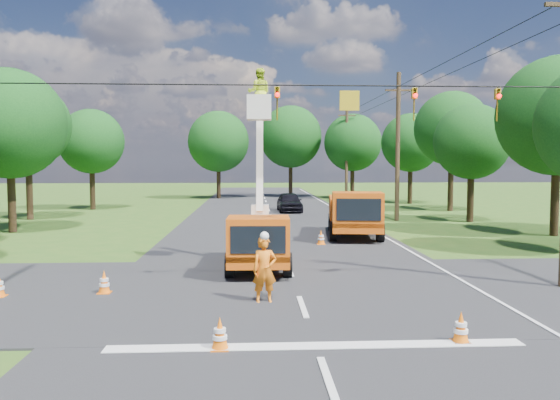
{
  "coord_description": "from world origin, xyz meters",
  "views": [
    {
      "loc": [
        -1.37,
        -14.6,
        3.99
      ],
      "look_at": [
        -0.35,
        5.25,
        2.6
      ],
      "focal_mm": 35.0,
      "sensor_mm": 36.0,
      "label": 1
    }
  ],
  "objects": [
    {
      "name": "traffic_cone_6",
      "position": [
        4.62,
        15.71,
        0.36
      ],
      "size": [
        0.38,
        0.38,
        0.71
      ],
      "color": "orange",
      "rests_on": "ground"
    },
    {
      "name": "tree_right_e",
      "position": [
        13.8,
        37.0,
        5.81
      ],
      "size": [
        5.6,
        5.6,
        8.63
      ],
      "color": "#382616",
      "rests_on": "ground"
    },
    {
      "name": "road_main",
      "position": [
        0.0,
        20.0,
        0.0
      ],
      "size": [
        12.0,
        100.0,
        0.06
      ],
      "primitive_type": "cube",
      "color": "black",
      "rests_on": "ground"
    },
    {
      "name": "second_truck",
      "position": [
        4.07,
        14.01,
        1.3
      ],
      "size": [
        3.32,
        6.94,
        2.5
      ],
      "rotation": [
        0.0,
        0.0,
        -0.12
      ],
      "color": "#C2500D",
      "rests_on": "ground"
    },
    {
      "name": "pole_right_mid",
      "position": [
        8.5,
        22.0,
        5.11
      ],
      "size": [
        1.8,
        0.3,
        10.0
      ],
      "color": "#4C3823",
      "rests_on": "ground"
    },
    {
      "name": "traffic_cone_3",
      "position": [
        -5.84,
        1.89,
        0.36
      ],
      "size": [
        0.38,
        0.38,
        0.71
      ],
      "color": "orange",
      "rests_on": "ground"
    },
    {
      "name": "tree_far_a",
      "position": [
        -5.0,
        45.0,
        6.19
      ],
      "size": [
        6.6,
        6.6,
        9.5
      ],
      "color": "#382616",
      "rests_on": "ground"
    },
    {
      "name": "road_cross",
      "position": [
        0.0,
        2.0,
        0.0
      ],
      "size": [
        56.0,
        10.0,
        0.07
      ],
      "primitive_type": "cube",
      "color": "black",
      "rests_on": "ground"
    },
    {
      "name": "edge_line",
      "position": [
        5.6,
        20.0,
        0.0
      ],
      "size": [
        0.12,
        90.0,
        0.02
      ],
      "primitive_type": "cube",
      "color": "silver",
      "rests_on": "ground"
    },
    {
      "name": "traffic_cone_0",
      "position": [
        -2.06,
        -3.25,
        0.36
      ],
      "size": [
        0.38,
        0.38,
        0.71
      ],
      "color": "orange",
      "rests_on": "ground"
    },
    {
      "name": "tree_left_e",
      "position": [
        -16.8,
        24.0,
        6.49
      ],
      "size": [
        5.8,
        5.8,
        9.41
      ],
      "color": "#382616",
      "rests_on": "ground"
    },
    {
      "name": "tree_right_c",
      "position": [
        13.2,
        21.0,
        5.31
      ],
      "size": [
        5.0,
        5.0,
        7.83
      ],
      "color": "#382616",
      "rests_on": "ground"
    },
    {
      "name": "signal_span",
      "position": [
        2.23,
        1.99,
        5.88
      ],
      "size": [
        18.0,
        0.29,
        1.07
      ],
      "color": "black",
      "rests_on": "ground"
    },
    {
      "name": "pole_right_far",
      "position": [
        8.5,
        42.0,
        5.11
      ],
      "size": [
        1.8,
        0.3,
        10.0
      ],
      "color": "#4C3823",
      "rests_on": "ground"
    },
    {
      "name": "tree_right_b",
      "position": [
        15.0,
        14.0,
        6.43
      ],
      "size": [
        6.4,
        6.4,
        9.65
      ],
      "color": "#382616",
      "rests_on": "ground"
    },
    {
      "name": "bucket_truck",
      "position": [
        -1.1,
        5.64,
        1.62
      ],
      "size": [
        2.42,
        5.77,
        7.48
      ],
      "rotation": [
        0.0,
        0.0,
        -0.03
      ],
      "color": "#C2500D",
      "rests_on": "ground"
    },
    {
      "name": "traffic_cone_1",
      "position": [
        3.2,
        -3.09,
        0.36
      ],
      "size": [
        0.38,
        0.38,
        0.71
      ],
      "color": "orange",
      "rests_on": "ground"
    },
    {
      "name": "ground",
      "position": [
        0.0,
        20.0,
        0.0
      ],
      "size": [
        140.0,
        140.0,
        0.0
      ],
      "primitive_type": "plane",
      "color": "#2C5419",
      "rests_on": "ground"
    },
    {
      "name": "tree_far_b",
      "position": [
        3.0,
        47.0,
        6.81
      ],
      "size": [
        7.0,
        7.0,
        10.32
      ],
      "color": "#382616",
      "rests_on": "ground"
    },
    {
      "name": "tree_left_f",
      "position": [
        -14.8,
        32.0,
        5.69
      ],
      "size": [
        5.4,
        5.4,
        8.4
      ],
      "color": "#382616",
      "rests_on": "ground"
    },
    {
      "name": "tree_far_c",
      "position": [
        9.5,
        44.0,
        6.06
      ],
      "size": [
        6.2,
        6.2,
        9.18
      ],
      "color": "#382616",
      "rests_on": "ground"
    },
    {
      "name": "ground_worker",
      "position": [
        -1.02,
        0.62,
        0.94
      ],
      "size": [
        0.74,
        0.54,
        1.89
      ],
      "primitive_type": "imported",
      "rotation": [
        0.0,
        0.0,
        0.14
      ],
      "color": "orange",
      "rests_on": "ground"
    },
    {
      "name": "tree_right_d",
      "position": [
        14.8,
        29.0,
        6.68
      ],
      "size": [
        6.0,
        6.0,
        9.7
      ],
      "color": "#382616",
      "rests_on": "ground"
    },
    {
      "name": "distant_car",
      "position": [
        1.62,
        28.87,
        0.79
      ],
      "size": [
        1.97,
        4.66,
        1.57
      ],
      "primitive_type": "imported",
      "rotation": [
        0.0,
        0.0,
        0.03
      ],
      "color": "black",
      "rests_on": "ground"
    },
    {
      "name": "stop_bar",
      "position": [
        0.0,
        -3.2,
        0.0
      ],
      "size": [
        9.0,
        0.45,
        0.02
      ],
      "primitive_type": "cube",
      "color": "silver",
      "rests_on": "ground"
    },
    {
      "name": "tree_left_d",
      "position": [
        -15.0,
        17.0,
        6.12
      ],
      "size": [
        6.2,
        6.2,
        9.24
      ],
      "color": "#382616",
      "rests_on": "ground"
    },
    {
      "name": "traffic_cone_2",
      "position": [
        1.94,
        11.29,
        0.36
      ],
      "size": [
        0.38,
        0.38,
        0.71
      ],
      "color": "orange",
      "rests_on": "ground"
    }
  ]
}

